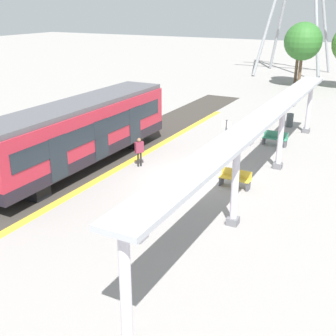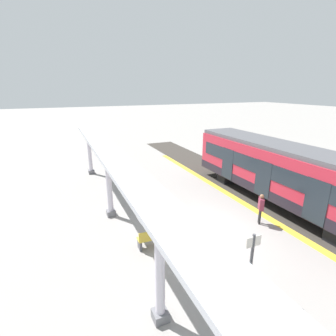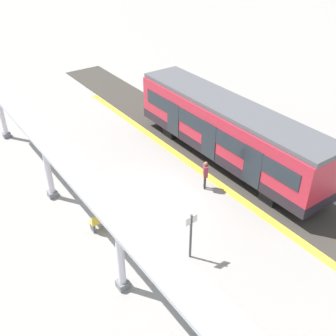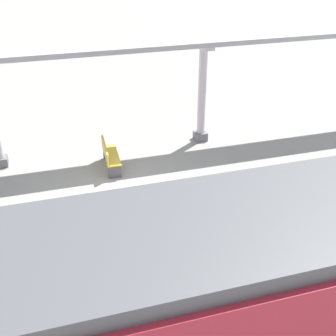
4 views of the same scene
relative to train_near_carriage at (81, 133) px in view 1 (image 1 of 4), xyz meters
The scene contains 16 objects.
ground_plane 6.03m from the train_near_carriage, 10.72° to the left, with size 176.00×176.00×0.00m, color gray.
tactile_edge_strip 2.79m from the train_near_carriage, 30.43° to the left, with size 0.45×27.72×0.01m, color gold.
trackbed 2.12m from the train_near_carriage, 90.33° to the left, with size 3.20×39.72×0.01m, color #38332D.
train_near_carriage is the anchor object (origin of this frame).
canopy_pillar_nearest 13.57m from the train_near_carriage, 47.06° to the right, with size 1.10×0.44×3.50m.
canopy_pillar_second 9.54m from the train_near_carriage, 14.42° to the right, with size 1.10×0.44×3.50m.
canopy_pillar_third 10.31m from the train_near_carriage, 26.27° to the left, with size 1.10×0.44×3.50m.
canopy_pillar_fourth 15.23m from the train_near_carriage, 52.63° to the left, with size 1.10×0.44×3.50m.
canopy_beam 9.47m from the train_near_carriage, ahead, with size 1.20×22.83×0.16m, color #A8AAB2.
bench_near_end 11.74m from the train_near_carriage, 46.13° to the left, with size 1.51×0.49×0.86m.
bench_mid_platform 8.29m from the train_near_carriage, ahead, with size 1.52×0.50×0.86m.
trash_bin 15.34m from the train_near_carriage, 58.92° to the left, with size 0.48×0.48×0.94m, color #454D50.
platform_info_sign 7.86m from the train_near_carriage, 37.54° to the left, with size 0.56×0.10×2.20m.
passenger_waiting_near_edge 3.13m from the train_near_carriage, 28.14° to the left, with size 0.42×0.49×1.57m.
tree_right_background 29.42m from the train_near_carriage, 79.80° to the left, with size 3.75×3.75×6.48m.
tree_centre_background 31.57m from the train_near_carriage, 82.06° to the left, with size 3.05×3.05×5.89m.
Camera 1 is at (8.30, -17.80, 8.10)m, focal length 45.73 mm.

